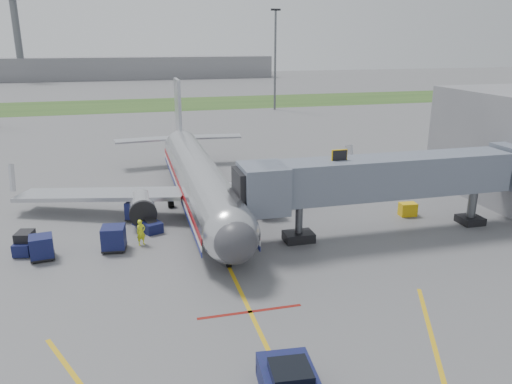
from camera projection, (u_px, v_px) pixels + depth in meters
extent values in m
plane|color=#565659|center=(235.00, 280.00, 31.66)|extent=(400.00, 400.00, 0.00)
cube|color=#2D4C1E|center=(152.00, 105.00, 114.88)|extent=(300.00, 25.00, 0.01)
cube|color=gold|center=(242.00, 295.00, 29.81)|extent=(0.25, 50.00, 0.01)
cube|color=maroon|center=(250.00, 312.00, 27.96)|extent=(6.00, 0.25, 0.01)
cylinder|color=silver|center=(199.00, 178.00, 44.73)|extent=(3.80, 28.00, 3.80)
sphere|color=silver|center=(231.00, 235.00, 31.79)|extent=(3.80, 3.80, 3.80)
sphere|color=#38383D|center=(235.00, 242.00, 30.58)|extent=(2.74, 2.74, 2.74)
cube|color=black|center=(232.00, 229.00, 31.25)|extent=(2.20, 1.20, 0.55)
cone|color=silver|center=(179.00, 142.00, 59.99)|extent=(3.80, 5.00, 3.80)
cube|color=#B7BAC1|center=(178.00, 109.00, 58.34)|extent=(0.35, 4.20, 7.00)
cube|color=#B7BAC1|center=(101.00, 194.00, 42.96)|extent=(15.10, 8.59, 1.13)
cube|color=#B7BAC1|center=(289.00, 181.00, 47.04)|extent=(15.10, 8.59, 1.13)
cylinder|color=silver|center=(142.00, 207.00, 41.11)|extent=(2.10, 3.60, 2.10)
cylinder|color=silver|center=(264.00, 197.00, 43.61)|extent=(2.10, 3.60, 2.10)
cube|color=maroon|center=(220.00, 180.00, 45.30)|extent=(0.05, 28.00, 0.45)
cube|color=navy|center=(220.00, 189.00, 45.56)|extent=(0.05, 28.00, 0.35)
cylinder|color=black|center=(229.00, 262.00, 33.42)|extent=(0.28, 0.70, 0.70)
cylinder|color=black|center=(171.00, 202.00, 45.23)|extent=(0.50, 1.00, 1.00)
cylinder|color=black|center=(227.00, 198.00, 46.48)|extent=(0.50, 1.00, 1.00)
cube|color=slate|center=(387.00, 176.00, 38.05)|extent=(20.00, 3.00, 3.00)
cube|color=slate|center=(263.00, 188.00, 35.75)|extent=(3.20, 3.60, 3.40)
cube|color=black|center=(247.00, 189.00, 35.46)|extent=(1.60, 3.00, 2.80)
cube|color=#EAB60D|center=(339.00, 156.00, 36.55)|extent=(1.20, 0.15, 1.00)
cylinder|color=#595B60|center=(299.00, 222.00, 37.27)|extent=(0.56, 0.56, 3.10)
cube|color=black|center=(299.00, 237.00, 37.62)|extent=(2.20, 1.60, 0.70)
cylinder|color=#595B60|center=(472.00, 206.00, 40.87)|extent=(0.70, 0.70, 3.10)
cube|color=black|center=(470.00, 220.00, 41.24)|extent=(1.80, 1.80, 0.60)
cylinder|color=#595B60|center=(275.00, 62.00, 104.06)|extent=(0.44, 0.44, 20.00)
cube|color=black|center=(276.00, 10.00, 101.04)|extent=(2.00, 0.40, 0.40)
cube|color=slate|center=(112.00, 68.00, 185.26)|extent=(120.00, 14.00, 8.00)
cylinder|color=#595B60|center=(18.00, 40.00, 170.48)|extent=(2.40, 2.40, 28.00)
cube|color=black|center=(290.00, 373.00, 20.83)|extent=(1.82, 1.82, 0.53)
cylinder|color=black|center=(262.00, 373.00, 22.23)|extent=(0.30, 0.86, 0.84)
cylinder|color=black|center=(303.00, 368.00, 22.53)|extent=(0.30, 0.86, 0.84)
cube|color=#0D1A3D|center=(26.00, 246.00, 35.61)|extent=(1.60, 2.42, 0.89)
cube|color=black|center=(25.00, 236.00, 35.38)|extent=(1.34, 1.62, 0.63)
cylinder|color=black|center=(16.00, 254.00, 34.90)|extent=(0.28, 0.48, 0.45)
cylinder|color=black|center=(29.00, 254.00, 34.94)|extent=(0.28, 0.48, 0.45)
cylinder|color=black|center=(25.00, 245.00, 36.43)|extent=(0.28, 0.48, 0.45)
cylinder|color=black|center=(37.00, 245.00, 36.47)|extent=(0.28, 0.48, 0.45)
cube|color=#0D1A3D|center=(136.00, 210.00, 41.82)|extent=(1.93, 1.93, 1.45)
cube|color=black|center=(137.00, 218.00, 42.03)|extent=(1.99, 1.99, 0.11)
cylinder|color=black|center=(128.00, 220.00, 41.61)|extent=(0.30, 0.33, 0.26)
cylinder|color=black|center=(140.00, 221.00, 41.42)|extent=(0.30, 0.33, 0.26)
cylinder|color=black|center=(133.00, 216.00, 42.67)|extent=(0.30, 0.33, 0.26)
cylinder|color=black|center=(146.00, 217.00, 42.47)|extent=(0.30, 0.33, 0.26)
cube|color=#0D1A3D|center=(114.00, 237.00, 35.84)|extent=(1.78, 1.78, 1.61)
cube|color=black|center=(115.00, 248.00, 36.07)|extent=(1.84, 1.84, 0.12)
cylinder|color=black|center=(104.00, 252.00, 35.41)|extent=(0.26, 0.31, 0.29)
cylinder|color=black|center=(122.00, 251.00, 35.58)|extent=(0.26, 0.31, 0.29)
cylinder|color=black|center=(107.00, 245.00, 36.59)|extent=(0.26, 0.31, 0.29)
cylinder|color=black|center=(124.00, 244.00, 36.76)|extent=(0.26, 0.31, 0.29)
cube|color=#0D1A3D|center=(41.00, 246.00, 34.41)|extent=(1.70, 1.70, 1.51)
cube|color=black|center=(43.00, 256.00, 34.63)|extent=(1.76, 1.76, 0.12)
cylinder|color=black|center=(34.00, 262.00, 33.91)|extent=(0.25, 0.30, 0.27)
cylinder|color=black|center=(52.00, 259.00, 34.34)|extent=(0.25, 0.30, 0.27)
cylinder|color=black|center=(34.00, 255.00, 34.94)|extent=(0.25, 0.30, 0.27)
cylinder|color=black|center=(52.00, 252.00, 35.37)|extent=(0.25, 0.30, 0.27)
cube|color=#0D1A3D|center=(147.00, 224.00, 40.05)|extent=(2.41, 3.54, 0.82)
cube|color=black|center=(144.00, 212.00, 40.15)|extent=(2.13, 3.74, 1.29)
cylinder|color=black|center=(148.00, 231.00, 38.92)|extent=(0.38, 0.55, 0.51)
cylinder|color=black|center=(159.00, 229.00, 39.44)|extent=(0.38, 0.55, 0.51)
cylinder|color=black|center=(136.00, 223.00, 40.76)|extent=(0.38, 0.55, 0.51)
cylinder|color=black|center=(146.00, 220.00, 41.28)|extent=(0.38, 0.55, 0.51)
cube|color=#EAB60D|center=(408.00, 209.00, 42.97)|extent=(1.48, 1.05, 1.13)
cylinder|color=black|center=(402.00, 214.00, 43.02)|extent=(0.21, 0.30, 0.28)
cylinder|color=black|center=(412.00, 214.00, 43.17)|extent=(0.21, 0.30, 0.28)
imported|color=#DAED1B|center=(141.00, 232.00, 36.77)|extent=(0.84, 0.72, 1.95)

